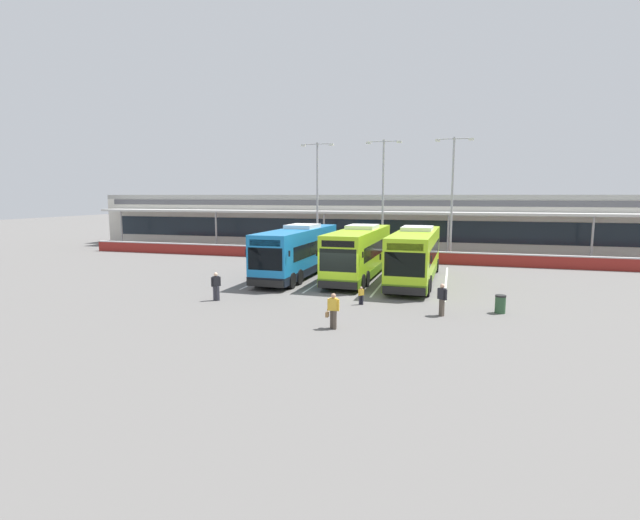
# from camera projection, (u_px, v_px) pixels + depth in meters

# --- Properties ---
(ground_plane) EXTENTS (200.00, 200.00, 0.00)m
(ground_plane) POSITION_uv_depth(u_px,v_px,m) (338.00, 294.00, 28.38)
(ground_plane) COLOR #605E5B
(terminal_building) EXTENTS (70.00, 13.00, 6.00)m
(terminal_building) POSITION_uv_depth(u_px,v_px,m) (393.00, 221.00, 53.59)
(terminal_building) COLOR beige
(terminal_building) RESTS_ON ground
(red_barrier_wall) EXTENTS (60.00, 0.40, 1.10)m
(red_barrier_wall) POSITION_uv_depth(u_px,v_px,m) (376.00, 255.00, 42.11)
(red_barrier_wall) COLOR maroon
(red_barrier_wall) RESTS_ON ground
(coach_bus_leftmost) EXTENTS (3.10, 12.20, 3.78)m
(coach_bus_leftmost) POSITION_uv_depth(u_px,v_px,m) (298.00, 252.00, 34.42)
(coach_bus_leftmost) COLOR #1972B7
(coach_bus_leftmost) RESTS_ON ground
(coach_bus_left_centre) EXTENTS (3.10, 12.20, 3.78)m
(coach_bus_left_centre) POSITION_uv_depth(u_px,v_px,m) (359.00, 253.00, 33.83)
(coach_bus_left_centre) COLOR #9ED11E
(coach_bus_left_centre) RESTS_ON ground
(coach_bus_centre) EXTENTS (3.10, 12.20, 3.78)m
(coach_bus_centre) POSITION_uv_depth(u_px,v_px,m) (415.00, 256.00, 32.13)
(coach_bus_centre) COLOR #9ED11E
(coach_bus_centre) RESTS_ON ground
(bay_stripe_far_west) EXTENTS (0.14, 13.00, 0.01)m
(bay_stripe_far_west) POSITION_uv_depth(u_px,v_px,m) (277.00, 273.00, 35.81)
(bay_stripe_far_west) COLOR silver
(bay_stripe_far_west) RESTS_ON ground
(bay_stripe_west) EXTENTS (0.14, 13.00, 0.01)m
(bay_stripe_west) POSITION_uv_depth(u_px,v_px,m) (329.00, 276.00, 34.66)
(bay_stripe_west) COLOR silver
(bay_stripe_west) RESTS_ON ground
(bay_stripe_mid_west) EXTENTS (0.14, 13.00, 0.01)m
(bay_stripe_mid_west) POSITION_uv_depth(u_px,v_px,m) (386.00, 279.00, 33.52)
(bay_stripe_mid_west) COLOR silver
(bay_stripe_mid_west) RESTS_ON ground
(bay_stripe_centre) EXTENTS (0.14, 13.00, 0.01)m
(bay_stripe_centre) POSITION_uv_depth(u_px,v_px,m) (446.00, 281.00, 32.38)
(bay_stripe_centre) COLOR silver
(bay_stripe_centre) RESTS_ON ground
(pedestrian_with_handbag) EXTENTS (0.62, 0.31, 1.62)m
(pedestrian_with_handbag) POSITION_uv_depth(u_px,v_px,m) (333.00, 310.00, 20.84)
(pedestrian_with_handbag) COLOR #4C4238
(pedestrian_with_handbag) RESTS_ON ground
(pedestrian_in_dark_coat) EXTENTS (0.48, 0.42, 1.62)m
(pedestrian_in_dark_coat) POSITION_uv_depth(u_px,v_px,m) (442.00, 299.00, 23.08)
(pedestrian_in_dark_coat) COLOR #4C4238
(pedestrian_in_dark_coat) RESTS_ON ground
(pedestrian_child) EXTENTS (0.29, 0.26, 1.00)m
(pedestrian_child) POSITION_uv_depth(u_px,v_px,m) (361.00, 295.00, 25.48)
(pedestrian_child) COLOR black
(pedestrian_child) RESTS_ON ground
(pedestrian_near_bin) EXTENTS (0.46, 0.44, 1.62)m
(pedestrian_near_bin) POSITION_uv_depth(u_px,v_px,m) (216.00, 285.00, 26.45)
(pedestrian_near_bin) COLOR #33333D
(pedestrian_near_bin) RESTS_ON ground
(lamp_post_west) EXTENTS (3.24, 0.28, 11.00)m
(lamp_post_west) POSITION_uv_depth(u_px,v_px,m) (317.00, 192.00, 45.42)
(lamp_post_west) COLOR #9E9EA3
(lamp_post_west) RESTS_ON ground
(lamp_post_centre) EXTENTS (3.24, 0.28, 11.00)m
(lamp_post_centre) POSITION_uv_depth(u_px,v_px,m) (383.00, 192.00, 43.16)
(lamp_post_centre) COLOR #9E9EA3
(lamp_post_centre) RESTS_ON ground
(lamp_post_east) EXTENTS (3.24, 0.28, 11.00)m
(lamp_post_east) POSITION_uv_depth(u_px,v_px,m) (452.00, 191.00, 41.21)
(lamp_post_east) COLOR #9E9EA3
(lamp_post_east) RESTS_ON ground
(litter_bin) EXTENTS (0.54, 0.54, 0.93)m
(litter_bin) POSITION_uv_depth(u_px,v_px,m) (500.00, 304.00, 23.66)
(litter_bin) COLOR #2D5133
(litter_bin) RESTS_ON ground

